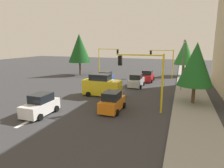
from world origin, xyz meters
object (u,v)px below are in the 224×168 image
object	(u,v)px
tree_opposite_side	(79,48)
car_white	(41,105)
car_blue	(105,78)
traffic_signal_near_left	(143,71)
delivery_van_yellow	(102,86)
car_red	(147,76)
car_orange	(112,102)
tree_roadside_near	(196,64)
car_silver	(136,81)
traffic_signal_far_left	(163,58)
tree_roadside_far	(185,52)
traffic_signal_far_right	(107,56)
street_lamp_curbside	(183,60)

from	to	relation	value
tree_opposite_side	car_white	size ratio (longest dim) A/B	2.19
car_blue	traffic_signal_near_left	bearing A→B (deg)	36.53
delivery_van_yellow	car_red	bearing A→B (deg)	161.66
car_orange	tree_roadside_near	bearing A→B (deg)	123.32
car_orange	car_blue	size ratio (longest dim) A/B	1.01
car_orange	car_silver	world-z (taller)	same
traffic_signal_near_left	car_silver	size ratio (longest dim) A/B	1.40
traffic_signal_far_left	tree_roadside_far	xyz separation A→B (m)	(-4.00, 3.85, 0.97)
traffic_signal_far_left	car_orange	size ratio (longest dim) A/B	1.46
traffic_signal_far_right	tree_opposite_side	distance (m)	5.92
traffic_signal_near_left	car_red	xyz separation A→B (m)	(-15.58, -2.12, -3.10)
traffic_signal_far_left	tree_opposite_side	xyz separation A→B (m)	(2.00, -16.65, 1.71)
traffic_signal_near_left	tree_roadside_near	world-z (taller)	tree_roadside_near
tree_roadside_near	delivery_van_yellow	world-z (taller)	tree_roadside_near
traffic_signal_far_left	car_red	bearing A→B (deg)	-25.20
traffic_signal_far_left	tree_roadside_near	size ratio (longest dim) A/B	0.80
traffic_signal_near_left	traffic_signal_far_left	bearing A→B (deg)	-179.89
tree_roadside_near	car_red	world-z (taller)	tree_roadside_near
tree_opposite_side	car_white	world-z (taller)	tree_opposite_side
tree_roadside_near	tree_roadside_far	bearing A→B (deg)	-177.14
delivery_van_yellow	car_silver	xyz separation A→B (m)	(-6.63, 2.96, -0.38)
traffic_signal_near_left	car_white	xyz separation A→B (m)	(4.19, -8.78, -3.10)
car_white	car_silver	bearing A→B (deg)	158.69
car_white	car_red	xyz separation A→B (m)	(-19.77, 6.66, 0.00)
tree_roadside_far	delivery_van_yellow	bearing A→B (deg)	-26.03
car_orange	car_red	distance (m)	16.59
delivery_van_yellow	traffic_signal_far_left	bearing A→B (deg)	159.70
tree_roadside_far	tree_opposite_side	distance (m)	21.37
tree_roadside_near	car_white	xyz separation A→B (m)	(8.19, -13.58, -3.49)
traffic_signal_far_left	delivery_van_yellow	bearing A→B (deg)	-20.30
car_blue	tree_roadside_far	bearing A→B (deg)	136.47
car_orange	car_white	size ratio (longest dim) A/B	0.96
tree_roadside_far	tree_opposite_side	bearing A→B (deg)	-73.69
street_lamp_curbside	tree_opposite_side	xyz separation A→B (m)	(-8.39, -20.20, 1.19)
traffic_signal_near_left	delivery_van_yellow	distance (m)	7.67
car_white	car_silver	size ratio (longest dim) A/B	0.95
traffic_signal_far_left	traffic_signal_far_right	world-z (taller)	traffic_signal_far_right
traffic_signal_far_right	tree_opposite_side	world-z (taller)	tree_opposite_side
car_white	car_silver	world-z (taller)	same
street_lamp_curbside	car_silver	world-z (taller)	street_lamp_curbside
traffic_signal_far_left	car_silver	xyz separation A→B (m)	(9.37, -2.95, -2.93)
traffic_signal_far_right	car_orange	xyz separation A→B (m)	(21.00, 8.56, -3.01)
car_silver	traffic_signal_far_left	bearing A→B (deg)	162.49
car_white	tree_roadside_near	bearing A→B (deg)	121.10
car_orange	car_blue	distance (m)	13.42
car_orange	car_red	bearing A→B (deg)	177.64
tree_roadside_near	car_white	bearing A→B (deg)	-58.90
tree_roadside_near	tree_opposite_side	world-z (taller)	tree_opposite_side
traffic_signal_far_right	tree_roadside_near	bearing A→B (deg)	45.30
traffic_signal_far_right	car_orange	bearing A→B (deg)	22.17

